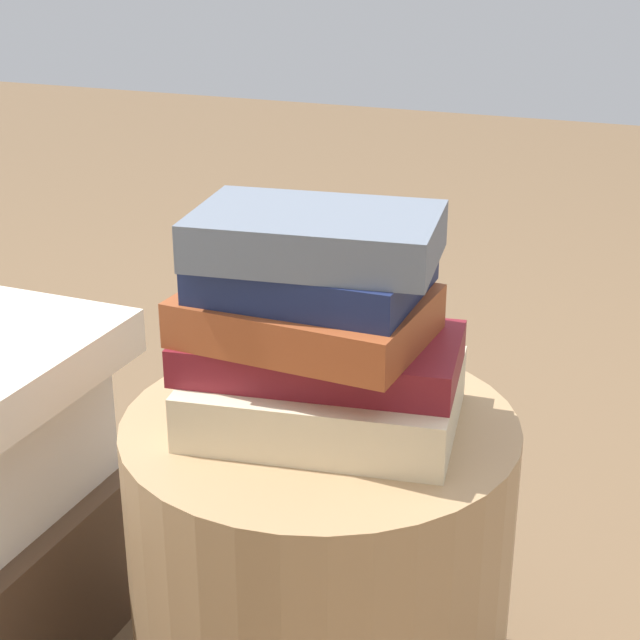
# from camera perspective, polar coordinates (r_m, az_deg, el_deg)

# --- Properties ---
(side_table) EXTENTS (0.45, 0.45, 0.42)m
(side_table) POSITION_cam_1_polar(r_m,az_deg,el_deg) (1.25, -0.00, -14.26)
(side_table) COLOR tan
(side_table) RESTS_ON ground_plane
(book_cream) EXTENTS (0.31, 0.25, 0.06)m
(book_cream) POSITION_cam_1_polar(r_m,az_deg,el_deg) (1.12, 0.21, -4.40)
(book_cream) COLOR beige
(book_cream) RESTS_ON side_table
(book_maroon) EXTENTS (0.32, 0.20, 0.04)m
(book_maroon) POSITION_cam_1_polar(r_m,az_deg,el_deg) (1.10, -0.15, -1.94)
(book_maroon) COLOR maroon
(book_maroon) RESTS_ON book_cream
(book_rust) EXTENTS (0.26, 0.20, 0.05)m
(book_rust) POSITION_cam_1_polar(r_m,az_deg,el_deg) (1.08, -0.77, 0.25)
(book_rust) COLOR #994723
(book_rust) RESTS_ON book_maroon
(book_navy) EXTENTS (0.23, 0.18, 0.04)m
(book_navy) POSITION_cam_1_polar(r_m,az_deg,el_deg) (1.07, -0.39, 2.65)
(book_navy) COLOR #19234C
(book_navy) RESTS_ON book_rust
(book_slate) EXTENTS (0.27, 0.19, 0.05)m
(book_slate) POSITION_cam_1_polar(r_m,az_deg,el_deg) (1.05, -0.45, 4.76)
(book_slate) COLOR slate
(book_slate) RESTS_ON book_navy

